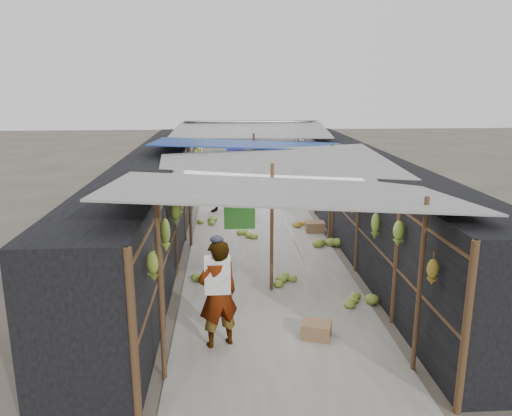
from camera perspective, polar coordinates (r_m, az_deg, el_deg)
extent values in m
plane|color=#6B6356|center=(7.60, 3.98, -18.41)|extent=(80.00, 80.00, 0.00)
cube|color=#9E998E|center=(13.51, 0.38, -3.48)|extent=(3.60, 16.00, 0.02)
cube|color=black|center=(13.30, -11.30, 1.05)|extent=(1.40, 15.00, 2.30)
cube|color=black|center=(13.66, 11.76, 1.37)|extent=(1.40, 15.00, 2.30)
cube|color=#976D4D|center=(8.48, 6.92, -13.72)|extent=(0.55, 0.50, 0.28)
cube|color=#976D4D|center=(14.12, 6.75, -2.18)|extent=(0.54, 0.45, 0.31)
cube|color=#976D4D|center=(18.58, -0.40, 1.76)|extent=(0.47, 0.42, 0.26)
cylinder|color=black|center=(18.05, 4.76, 1.21)|extent=(0.60, 0.60, 0.18)
imported|color=white|center=(7.90, -4.37, -9.79)|extent=(0.76, 0.63, 1.77)
imported|color=#224FAA|center=(16.01, -3.71, 2.56)|extent=(1.00, 0.84, 1.80)
imported|color=#494440|center=(16.60, 3.42, 1.30)|extent=(0.36, 0.58, 0.85)
cylinder|color=brown|center=(6.99, -10.85, -9.60)|extent=(0.07, 0.07, 2.60)
cylinder|color=brown|center=(7.44, 18.19, -8.58)|extent=(0.07, 0.07, 2.60)
cylinder|color=brown|center=(9.80, 1.82, -2.42)|extent=(0.07, 0.07, 2.60)
cylinder|color=brown|center=(12.69, -7.59, 1.28)|extent=(0.07, 0.07, 2.60)
cylinder|color=brown|center=(12.95, 8.52, 1.50)|extent=(0.07, 0.07, 2.60)
cylinder|color=brown|center=(15.63, -0.26, 3.80)|extent=(0.07, 0.07, 2.60)
cylinder|color=brown|center=(18.58, -6.38, 5.35)|extent=(0.07, 0.07, 2.60)
cylinder|color=brown|center=(18.76, 4.72, 5.46)|extent=(0.07, 0.07, 2.60)
cube|color=#999994|center=(7.57, 3.31, 2.03)|extent=(5.21, 3.19, 0.52)
cube|color=#999994|center=(10.75, 2.32, 4.79)|extent=(5.23, 3.73, 0.50)
cube|color=navy|center=(13.97, -0.31, 7.35)|extent=(5.40, 3.60, 0.41)
cube|color=#999994|center=(17.24, -0.62, 8.95)|extent=(5.37, 3.66, 0.27)
cube|color=#999994|center=(19.63, -0.70, 9.85)|extent=(5.00, 1.99, 0.24)
cylinder|color=brown|center=(13.06, -8.43, 4.96)|extent=(0.06, 15.00, 0.06)
cylinder|color=brown|center=(13.33, 9.03, 5.12)|extent=(0.06, 15.00, 0.06)
cylinder|color=gray|center=(13.04, 0.39, 5.10)|extent=(0.02, 15.00, 0.02)
cube|color=#2C6F25|center=(9.54, -1.89, -0.38)|extent=(0.60, 0.03, 0.70)
cube|color=#171D96|center=(13.82, -0.16, 4.34)|extent=(0.70, 0.03, 0.60)
cube|color=navy|center=(17.63, -2.35, 6.43)|extent=(0.65, 0.03, 0.60)
cube|color=silver|center=(15.82, 0.89, 5.66)|extent=(0.60, 0.03, 0.55)
cube|color=blue|center=(10.93, 4.31, 1.58)|extent=(0.55, 0.03, 0.65)
ellipsoid|color=olive|center=(6.87, -11.65, -6.51)|extent=(0.19, 0.16, 0.43)
ellipsoid|color=olive|center=(8.21, -10.32, -3.10)|extent=(0.16, 0.14, 0.57)
ellipsoid|color=olive|center=(9.76, -9.25, -0.73)|extent=(0.18, 0.16, 0.41)
ellipsoid|color=olive|center=(10.75, -8.74, 0.29)|extent=(0.15, 0.13, 0.55)
ellipsoid|color=olive|center=(12.73, -7.96, 2.22)|extent=(0.18, 0.16, 0.55)
ellipsoid|color=olive|center=(13.47, -7.75, 4.06)|extent=(0.18, 0.15, 0.49)
ellipsoid|color=olive|center=(15.67, -7.19, 5.16)|extent=(0.18, 0.15, 0.60)
ellipsoid|color=olive|center=(16.85, -6.95, 5.79)|extent=(0.18, 0.15, 0.52)
ellipsoid|color=olive|center=(18.25, -6.71, 6.69)|extent=(0.19, 0.16, 0.35)
ellipsoid|color=olive|center=(19.82, -6.46, 6.34)|extent=(0.15, 0.13, 0.60)
ellipsoid|color=olive|center=(7.20, 19.52, -6.90)|extent=(0.16, 0.14, 0.38)
ellipsoid|color=olive|center=(8.37, 15.98, -2.83)|extent=(0.18, 0.16, 0.44)
ellipsoid|color=olive|center=(9.54, 13.49, -2.01)|extent=(0.16, 0.14, 0.51)
ellipsoid|color=olive|center=(11.10, 10.99, 0.56)|extent=(0.16, 0.13, 0.52)
ellipsoid|color=olive|center=(12.46, 9.36, 2.56)|extent=(0.17, 0.14, 0.41)
ellipsoid|color=olive|center=(14.09, 7.84, 4.29)|extent=(0.16, 0.13, 0.41)
ellipsoid|color=olive|center=(15.45, 6.82, 4.84)|extent=(0.15, 0.13, 0.48)
ellipsoid|color=olive|center=(16.93, 5.90, 6.41)|extent=(0.17, 0.15, 0.39)
ellipsoid|color=olive|center=(18.55, 5.07, 6.34)|extent=(0.20, 0.17, 0.58)
ellipsoid|color=olive|center=(20.32, 4.31, 7.09)|extent=(0.18, 0.15, 0.41)
ellipsoid|color=olive|center=(10.65, -5.61, -7.69)|extent=(0.58, 0.49, 0.29)
ellipsoid|color=olive|center=(10.53, 3.93, -7.96)|extent=(0.54, 0.46, 0.27)
ellipsoid|color=olive|center=(14.59, 5.50, -1.72)|extent=(0.52, 0.45, 0.26)
ellipsoid|color=olive|center=(12.98, 8.08, -3.69)|extent=(0.62, 0.53, 0.31)
ellipsoid|color=olive|center=(13.63, -1.11, -2.87)|extent=(0.46, 0.39, 0.23)
ellipsoid|color=olive|center=(18.04, -5.97, 1.46)|extent=(0.70, 0.60, 0.35)
ellipsoid|color=olive|center=(9.80, 12.29, -9.84)|extent=(0.65, 0.55, 0.32)
ellipsoid|color=olive|center=(15.01, -5.81, -1.26)|extent=(0.55, 0.47, 0.28)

